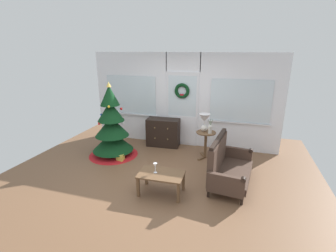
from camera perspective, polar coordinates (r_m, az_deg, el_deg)
The scene contains 11 objects.
ground_plane at distance 5.29m, azimuth -2.32°, elevation -12.08°, with size 6.76×6.76×0.00m, color brown.
back_wall_with_door at distance 6.73m, azimuth 3.44°, elevation 6.10°, with size 5.20×0.19×2.55m.
christmas_tree at distance 6.28m, azimuth -13.01°, elevation -0.98°, with size 1.25×1.25×1.88m.
dresser_cabinet at distance 6.82m, azimuth -1.13°, elevation -1.50°, with size 0.92×0.48×0.78m.
settee_sofa at distance 5.10m, azimuth 13.53°, elevation -9.01°, with size 0.85×1.49×0.96m.
side_table at distance 6.08m, azimuth 8.83°, elevation -3.16°, with size 0.50×0.48×0.68m.
table_lamp at distance 5.98m, azimuth 8.54°, elevation 1.36°, with size 0.28×0.28×0.44m.
flower_vase at distance 5.91m, azimuth 9.84°, elevation -0.59°, with size 0.11×0.10×0.35m.
coffee_table at distance 4.63m, azimuth -1.60°, elevation -11.73°, with size 0.86×0.55×0.41m.
wine_glass at distance 4.57m, azimuth -3.00°, elevation -9.31°, with size 0.08×0.08×0.20m.
gift_box at distance 6.12m, azimuth -11.09°, elevation -7.25°, with size 0.17×0.15×0.17m, color #D8C64C.
Camera 1 is at (1.55, -4.33, 2.61)m, focal length 25.99 mm.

